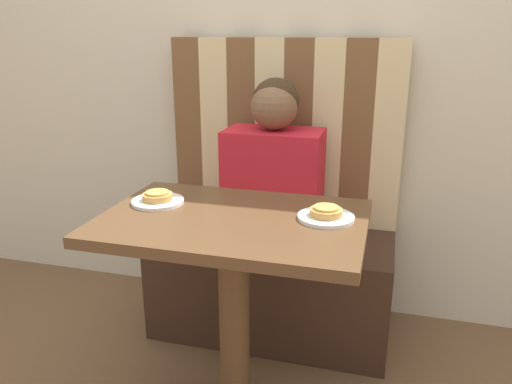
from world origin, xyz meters
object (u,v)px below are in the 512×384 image
at_px(plate_right, 326,217).
at_px(pizza_left, 157,196).
at_px(pizza_right, 326,211).
at_px(person, 274,165).
at_px(plate_left, 158,202).

bearing_deg(plate_right, pizza_left, 180.00).
relative_size(plate_right, pizza_right, 1.75).
xyz_separation_m(person, pizza_left, (-0.28, -0.49, -0.00)).
bearing_deg(pizza_right, plate_left, 180.00).
distance_m(pizza_left, pizza_right, 0.56).
relative_size(plate_right, pizza_left, 1.75).
bearing_deg(pizza_left, plate_left, 180.00).
bearing_deg(pizza_right, pizza_left, 180.00).
bearing_deg(person, pizza_right, -60.19).
bearing_deg(plate_left, plate_right, 0.00).
distance_m(person, pizza_right, 0.56).
relative_size(person, plate_right, 3.75).
height_order(plate_left, pizza_left, pizza_left).
bearing_deg(pizza_left, plate_right, 0.00).
relative_size(person, pizza_left, 6.57).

